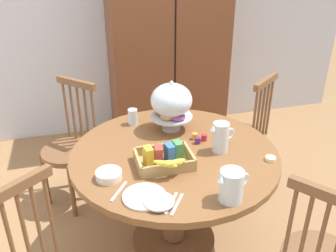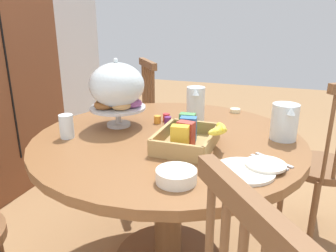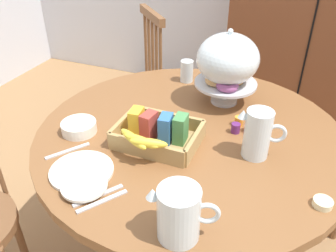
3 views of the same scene
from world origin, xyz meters
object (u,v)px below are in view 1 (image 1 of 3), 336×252
object	(u,v)px
windsor_chair_by_cabinet	(71,150)
china_plate_small	(159,201)
cereal_basket	(165,158)
butter_dish	(270,159)
wooden_armoire	(167,44)
dining_table	(174,179)
windsor_chair_near_window	(243,136)
cereal_bowl	(109,175)
drinking_glass	(133,117)
china_plate_large	(144,197)
milk_pitcher	(221,138)
pastry_stand_with_dome	(171,102)
orange_juice_pitcher	(231,187)

from	to	relation	value
windsor_chair_by_cabinet	china_plate_small	world-z (taller)	windsor_chair_by_cabinet
cereal_basket	butter_dish	distance (m)	0.61
wooden_armoire	dining_table	world-z (taller)	wooden_armoire
windsor_chair_near_window	cereal_basket	world-z (taller)	windsor_chair_near_window
cereal_bowl	drinking_glass	distance (m)	0.65
windsor_chair_near_window	drinking_glass	world-z (taller)	windsor_chair_near_window
wooden_armoire	china_plate_small	distance (m)	2.11
china_plate_large	cereal_bowl	size ratio (longest dim) A/B	1.57
china_plate_large	drinking_glass	world-z (taller)	drinking_glass
dining_table	milk_pitcher	bearing A→B (deg)	-12.47
windsor_chair_near_window	china_plate_small	xyz separation A→B (m)	(-0.95, -1.01, 0.30)
windsor_chair_near_window	china_plate_small	bearing A→B (deg)	-133.22
china_plate_large	china_plate_small	bearing A→B (deg)	-49.95
wooden_armoire	dining_table	bearing A→B (deg)	-103.30
pastry_stand_with_dome	butter_dish	xyz separation A→B (m)	(0.45, -0.53, -0.19)
wooden_armoire	butter_dish	xyz separation A→B (m)	(0.14, -1.80, -0.23)
dining_table	windsor_chair_by_cabinet	distance (m)	0.93
milk_pitcher	dining_table	bearing A→B (deg)	167.53
drinking_glass	cereal_basket	bearing A→B (deg)	-81.88
butter_dish	windsor_chair_near_window	bearing A→B (deg)	73.69
cereal_basket	china_plate_small	distance (m)	0.34
windsor_chair_near_window	cereal_bowl	bearing A→B (deg)	-147.67
butter_dish	cereal_bowl	bearing A→B (deg)	176.35
dining_table	pastry_stand_with_dome	distance (m)	0.50
windsor_chair_near_window	windsor_chair_by_cabinet	bearing A→B (deg)	174.51
dining_table	windsor_chair_by_cabinet	world-z (taller)	windsor_chair_by_cabinet
china_plate_large	dining_table	bearing A→B (deg)	55.56
dining_table	cereal_bowl	xyz separation A→B (m)	(-0.41, -0.18, 0.22)
windsor_chair_near_window	orange_juice_pitcher	size ratio (longest dim) A/B	4.91
wooden_armoire	windsor_chair_by_cabinet	xyz separation A→B (m)	(-0.99, -0.88, -0.53)
orange_juice_pitcher	china_plate_large	bearing A→B (deg)	163.12
pastry_stand_with_dome	butter_dish	world-z (taller)	pastry_stand_with_dome
dining_table	china_plate_large	size ratio (longest dim) A/B	5.69
cereal_basket	drinking_glass	size ratio (longest dim) A/B	2.87
orange_juice_pitcher	cereal_basket	bearing A→B (deg)	122.04
orange_juice_pitcher	windsor_chair_by_cabinet	bearing A→B (deg)	122.63
windsor_chair_by_cabinet	butter_dish	bearing A→B (deg)	-39.12
china_plate_large	windsor_chair_near_window	bearing A→B (deg)	43.06
china_plate_large	drinking_glass	size ratio (longest dim) A/B	2.00
milk_pitcher	windsor_chair_by_cabinet	bearing A→B (deg)	140.08
china_plate_small	drinking_glass	bearing A→B (deg)	88.00
milk_pitcher	butter_dish	distance (m)	0.31
milk_pitcher	china_plate_large	xyz separation A→B (m)	(-0.53, -0.32, -0.08)
cereal_basket	cereal_bowl	distance (m)	0.32
windsor_chair_by_cabinet	cereal_basket	world-z (taller)	windsor_chair_by_cabinet
dining_table	orange_juice_pitcher	size ratio (longest dim) A/B	6.30
windsor_chair_near_window	orange_juice_pitcher	distance (m)	1.27
milk_pitcher	butter_dish	xyz separation A→B (m)	(0.24, -0.18, -0.07)
wooden_armoire	drinking_glass	size ratio (longest dim) A/B	17.82
dining_table	drinking_glass	distance (m)	0.53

